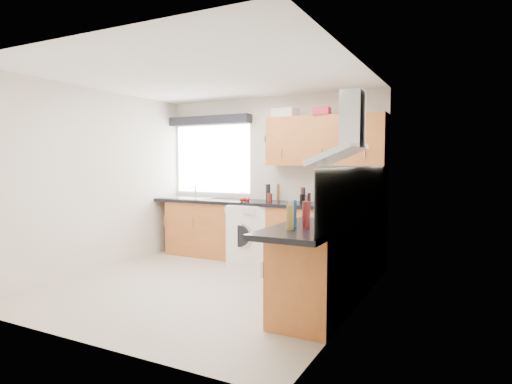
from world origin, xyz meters
The scene contains 42 objects.
ground_plane centered at (0.00, 0.00, 0.00)m, with size 3.60×3.60×0.00m, color beige.
ceiling centered at (0.00, 0.00, 2.50)m, with size 3.60×3.60×0.02m, color white.
wall_back centered at (0.00, 1.80, 1.25)m, with size 3.60×0.02×2.50m, color silver.
wall_front centered at (0.00, -1.80, 1.25)m, with size 3.60×0.02×2.50m, color silver.
wall_left centered at (-1.80, 0.00, 1.25)m, with size 0.02×3.60×2.50m, color silver.
wall_right centered at (1.80, 0.00, 1.25)m, with size 0.02×3.60×2.50m, color silver.
window centered at (-1.05, 1.79, 1.55)m, with size 1.40×0.02×1.10m, color white.
window_blind centered at (-1.05, 1.70, 2.18)m, with size 1.50×0.18×0.14m, color black.
splashback centered at (1.79, 0.30, 1.18)m, with size 0.01×3.00×0.54m, color white.
base_cab_back centered at (-0.10, 1.51, 0.43)m, with size 3.00×0.58×0.86m, color #AA5A26.
base_cab_corner centered at (1.50, 1.50, 0.43)m, with size 0.60×0.60×0.86m, color #AA5A26.
base_cab_right centered at (1.51, 0.15, 0.43)m, with size 0.58×2.10×0.86m, color #AA5A26.
worktop_back centered at (0.00, 1.50, 0.89)m, with size 3.60×0.62×0.05m, color black.
worktop_right centered at (1.50, 0.00, 0.89)m, with size 0.62×2.42×0.05m, color black.
sink centered at (-1.33, 1.50, 0.95)m, with size 0.84×0.46×0.10m, color #B1B7BF, non-canonical shape.
oven centered at (1.50, 0.30, 0.42)m, with size 0.56×0.58×0.85m, color black.
hob_plate centered at (1.50, 0.30, 0.92)m, with size 0.52×0.52×0.01m, color #B1B7BF.
extractor_hood centered at (1.60, 0.30, 1.77)m, with size 0.52×0.78×0.66m, color #B1B7BF, non-canonical shape.
upper_cabinets centered at (0.95, 1.62, 1.80)m, with size 1.70×0.35×0.70m, color #AA5A26.
washing_machine centered at (-0.15, 1.40, 0.43)m, with size 0.59×0.57×0.87m, color white.
wall_clock centered at (0.05, 1.78, 1.85)m, with size 0.27×0.27×0.04m, color black.
casserole centered at (0.30, 1.72, 2.22)m, with size 0.35×0.25×0.15m, color white.
storage_box centered at (0.93, 1.52, 2.20)m, with size 0.23×0.19×0.10m, color #B72534.
utensil_pot centered at (1.15, 1.41, 0.98)m, with size 0.10×0.10×0.15m, color gray.
kitchen_roll centered at (1.42, 1.05, 1.02)m, with size 0.10×0.10×0.22m, color white.
tomato_cluster centered at (-0.19, 1.33, 0.94)m, with size 0.15×0.15×0.07m, color #9F1505, non-canonical shape.
jar_0 centered at (1.12, 1.56, 1.01)m, with size 0.07×0.07×0.21m, color #1E4117.
jar_1 centered at (0.68, 1.58, 0.96)m, with size 0.05×0.05×0.11m, color #123317.
jar_2 centered at (0.11, 1.57, 0.97)m, with size 0.08×0.08×0.12m, color maroon.
jar_3 centered at (0.19, 1.70, 1.04)m, with size 0.04×0.04×0.25m, color brown.
jar_4 centered at (0.72, 1.61, 0.98)m, with size 0.05×0.05×0.14m, color #3A1418.
jar_5 centered at (0.67, 1.50, 1.02)m, with size 0.06×0.06×0.21m, color black.
jar_6 centered at (0.07, 1.59, 1.04)m, with size 0.07×0.07×0.26m, color black.
jar_7 centered at (1.13, 1.52, 0.97)m, with size 0.06×0.06×0.11m, color #5A1A13.
jar_8 centered at (0.68, 1.44, 0.98)m, with size 0.06×0.06×0.13m, color black.
jar_9 centered at (0.64, 1.57, 1.02)m, with size 0.07×0.07×0.22m, color #581217.
jar_10 centered at (0.71, 1.53, 0.96)m, with size 0.04×0.04×0.10m, color #A6988E.
jar_11 centered at (0.98, 1.66, 0.96)m, with size 0.05×0.05×0.11m, color navy.
bottle_0 centered at (1.51, -0.62, 1.03)m, with size 0.07×0.07×0.24m, color maroon.
bottle_1 centered at (1.42, -0.78, 1.02)m, with size 0.07×0.07×0.21m, color olive.
bottle_2 centered at (1.41, -0.74, 1.03)m, with size 0.05×0.05×0.25m, color gray.
bottle_3 centered at (1.39, -0.62, 1.03)m, with size 0.05×0.05×0.24m, color navy.
Camera 1 is at (2.85, -4.21, 1.50)m, focal length 30.00 mm.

